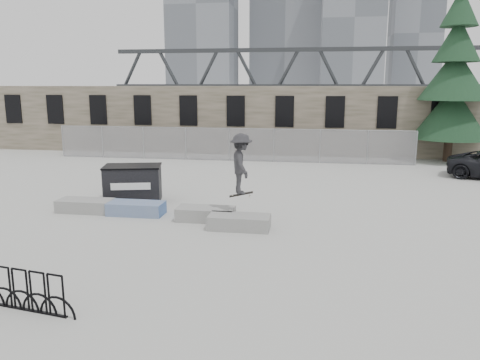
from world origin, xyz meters
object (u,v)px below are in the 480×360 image
Objects in this scene: planter_center_left at (136,208)px; spruce_tree at (454,81)px; planter_far_left at (85,205)px; skateboarder at (241,164)px; planter_center_right at (206,213)px; planter_offset at (239,221)px; dumpster at (133,183)px.

planter_center_left is 0.17× the size of spruce_tree.
planter_far_left is 0.93× the size of skateboarder.
planter_center_left is 4.36m from skateboarder.
spruce_tree reaches higher than planter_far_left.
skateboarder is at bearing -8.21° from planter_center_right.
planter_far_left is 1.00× the size of planter_center_left.
planter_center_left is at bearing -2.37° from planter_far_left.
spruce_tree is at bearing 56.02° from planter_offset.
planter_far_left and planter_offset have the same top height.
planter_far_left is 0.17× the size of spruce_tree.
planter_offset is (1.31, -0.78, 0.00)m from planter_center_right.
dumpster is 5.47m from skateboarder.
spruce_tree is at bearing -54.80° from skateboarder.
planter_far_left is at bearing 175.00° from planter_center_right.
skateboarder reaches higher than planter_offset.
planter_far_left is 6.10m from planter_offset.
skateboarder reaches higher than planter_center_left.
dumpster is at bearing 56.08° from planter_far_left.
planter_center_left is 0.80× the size of dumpster.
planter_far_left is 22.18m from spruce_tree.
planter_offset is at bearing -11.25° from planter_far_left.
dumpster is at bearing 44.07° from skateboarder.
planter_center_right is at bearing -5.00° from planter_far_left.
dumpster is at bearing 148.44° from planter_offset.
planter_offset is at bearing -30.87° from planter_center_right.
planter_far_left is 0.80× the size of dumpster.
planter_center_right is at bearing -45.80° from dumpster.
spruce_tree reaches higher than dumpster.
planter_offset is at bearing -15.60° from planter_center_left.
planter_far_left and planter_center_right have the same top height.
planter_center_right is 0.93× the size of skateboarder.
spruce_tree is 18.35m from skateboarder.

